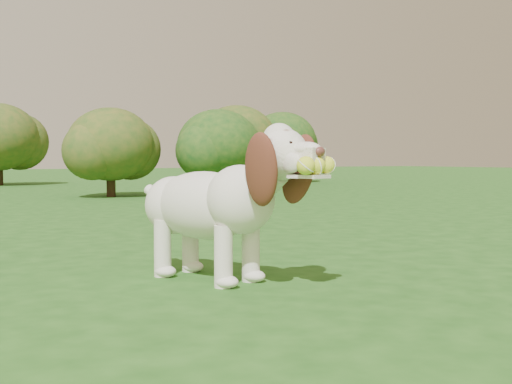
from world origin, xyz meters
TOP-DOWN VIEW (x-y plane):
  - ground at (0.00, 0.00)m, footprint 80.00×80.00m
  - dog at (0.02, 0.07)m, footprint 0.73×1.31m
  - shrub_d at (3.98, 7.65)m, footprint 1.56×1.56m
  - shrub_f at (5.69, 9.99)m, footprint 1.86×1.86m
  - shrub_c at (2.03, 8.09)m, footprint 1.54×1.54m
  - shrub_h at (8.46, 12.27)m, footprint 1.95×1.95m

SIDE VIEW (x-z plane):
  - ground at x=0.00m, z-range 0.00..0.00m
  - dog at x=0.02m, z-range 0.03..0.90m
  - shrub_c at x=2.03m, z-range 0.14..1.74m
  - shrub_d at x=3.98m, z-range 0.14..1.76m
  - shrub_f at x=5.69m, z-range 0.17..2.10m
  - shrub_h at x=8.46m, z-range 0.18..2.20m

